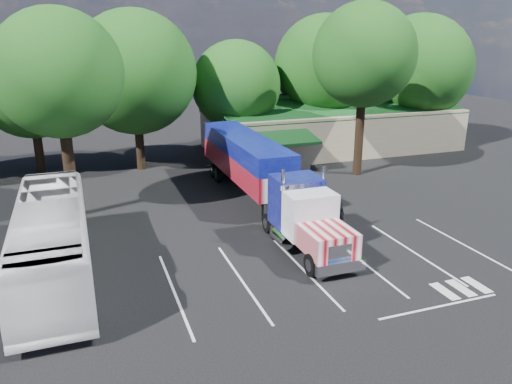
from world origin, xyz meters
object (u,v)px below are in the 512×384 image
object	(u,v)px
semi_truck	(258,170)
bicycle	(283,211)
woman	(340,214)
silver_sedan	(260,157)
tour_bus	(52,240)

from	to	relation	value
semi_truck	bicycle	bearing A→B (deg)	-78.08
semi_truck	woman	size ratio (longest dim) A/B	13.62
woman	silver_sedan	xyz separation A→B (m)	(0.50, 15.35, -0.10)
woman	bicycle	xyz separation A→B (m)	(-2.70, 2.35, -0.30)
woman	tour_bus	bearing A→B (deg)	63.58
semi_truck	woman	distance (m)	6.45
tour_bus	silver_sedan	size ratio (longest dim) A/B	3.31
semi_truck	tour_bus	distance (m)	14.13
silver_sedan	semi_truck	bearing A→B (deg)	146.85
woman	silver_sedan	world-z (taller)	woman
semi_truck	tour_bus	size ratio (longest dim) A/B	1.56
semi_truck	silver_sedan	world-z (taller)	semi_truck
woman	semi_truck	bearing A→B (deg)	1.65
semi_truck	tour_bus	xyz separation A→B (m)	(-12.58, -6.41, -0.61)
semi_truck	silver_sedan	distance (m)	10.93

